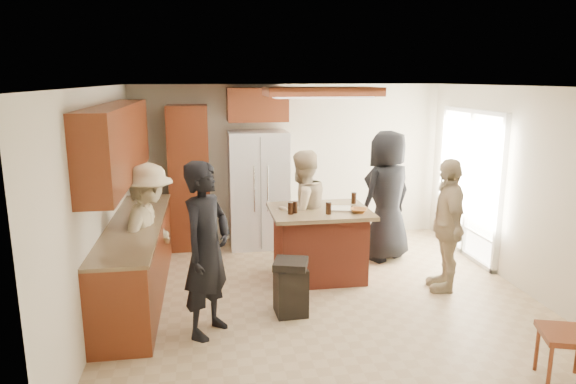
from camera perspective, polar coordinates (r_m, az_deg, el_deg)
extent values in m
plane|color=tan|center=(6.36, 3.84, -11.53)|extent=(5.00, 5.00, 0.00)
plane|color=white|center=(5.81, 4.21, 11.62)|extent=(5.00, 5.00, 0.00)
plane|color=beige|center=(8.37, 0.15, 3.32)|extent=(5.00, 0.00, 5.00)
plane|color=beige|center=(3.67, 12.94, -9.18)|extent=(5.00, 0.00, 5.00)
plane|color=beige|center=(5.93, -20.26, -1.31)|extent=(0.00, 5.00, 5.00)
plane|color=beige|center=(6.96, 24.51, 0.29)|extent=(0.00, 5.00, 5.00)
cube|color=white|center=(7.99, 19.58, 0.69)|extent=(0.02, 1.60, 2.10)
cube|color=white|center=(7.98, 19.45, 0.69)|extent=(0.08, 1.72, 2.10)
cube|color=maroon|center=(6.00, 3.75, 11.08)|extent=(1.30, 0.70, 0.10)
cube|color=white|center=(6.01, 3.74, 10.51)|extent=(1.10, 0.50, 0.02)
cube|color=olive|center=(9.07, 27.57, -5.85)|extent=(3.00, 3.00, 0.10)
imported|color=black|center=(5.25, -9.01, -6.35)|extent=(0.77, 0.82, 1.81)
imported|color=tan|center=(6.85, 1.56, -2.29)|extent=(0.95, 0.82, 1.67)
imported|color=black|center=(7.49, 10.93, -0.43)|extent=(1.09, 0.97, 1.88)
imported|color=tan|center=(6.60, 17.27, -3.52)|extent=(0.70, 1.06, 1.66)
imported|color=tan|center=(6.24, -15.10, -4.38)|extent=(0.72, 1.14, 1.64)
cube|color=maroon|center=(6.48, -16.43, -7.36)|extent=(0.60, 3.00, 0.88)
cube|color=#846B4C|center=(6.34, -16.69, -3.45)|extent=(0.64, 3.00, 0.04)
cube|color=maroon|center=(6.18, -18.40, 5.26)|extent=(0.35, 3.00, 0.85)
cube|color=maroon|center=(8.00, -10.89, 1.57)|extent=(0.60, 0.60, 2.20)
cube|color=maroon|center=(7.90, -3.48, 9.69)|extent=(0.90, 0.60, 0.50)
cube|color=white|center=(7.99, -3.31, 0.31)|extent=(0.90, 0.72, 1.80)
cube|color=gray|center=(7.64, -3.03, -0.26)|extent=(0.01, 0.01, 1.71)
cylinder|color=silver|center=(7.58, -3.76, 0.33)|extent=(0.02, 0.02, 0.70)
cylinder|color=silver|center=(7.60, -2.26, 0.38)|extent=(0.02, 0.02, 0.70)
cube|color=#933926|center=(6.80, 3.48, -5.92)|extent=(1.10, 0.85, 0.88)
cube|color=olive|center=(6.67, 3.53, -2.12)|extent=(1.28, 1.03, 0.05)
cube|color=silver|center=(6.67, 5.73, -1.85)|extent=(0.40, 0.34, 0.02)
imported|color=brown|center=(6.53, 7.88, -2.06)|extent=(0.28, 0.28, 0.05)
cylinder|color=black|center=(6.45, 0.76, -1.69)|extent=(0.07, 0.07, 0.15)
cylinder|color=black|center=(6.86, 2.24, -0.83)|extent=(0.07, 0.07, 0.15)
cylinder|color=black|center=(6.99, 7.33, -0.66)|extent=(0.07, 0.07, 0.15)
cylinder|color=black|center=(6.41, 4.53, -1.81)|extent=(0.07, 0.07, 0.15)
cylinder|color=black|center=(6.39, 0.29, -1.81)|extent=(0.07, 0.07, 0.15)
cube|color=black|center=(5.82, 0.31, -10.90)|extent=(0.36, 0.36, 0.55)
cube|color=black|center=(5.70, 0.31, -7.99)|extent=(0.45, 0.45, 0.08)
cube|color=maroon|center=(5.13, 28.61, -13.76)|extent=(0.53, 0.53, 0.05)
cylinder|color=maroon|center=(5.03, 27.07, -17.04)|extent=(0.05, 0.05, 0.44)
cylinder|color=maroon|center=(5.32, 25.94, -15.28)|extent=(0.05, 0.05, 0.44)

